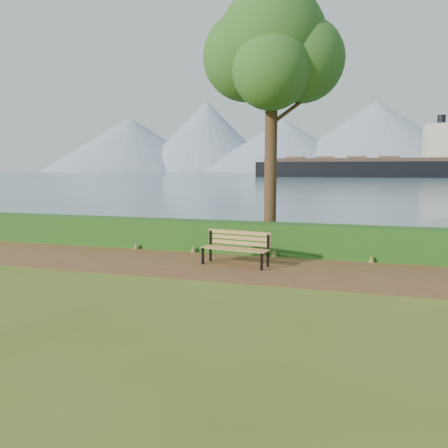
% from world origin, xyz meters
% --- Properties ---
extents(ground, '(140.00, 140.00, 0.00)m').
position_xyz_m(ground, '(0.00, 0.00, 0.00)').
color(ground, '#415A19').
rests_on(ground, ground).
extents(path, '(40.00, 3.40, 0.01)m').
position_xyz_m(path, '(0.00, 0.30, 0.01)').
color(path, brown).
rests_on(path, ground).
extents(hedge, '(32.00, 0.85, 1.00)m').
position_xyz_m(hedge, '(0.00, 2.60, 0.50)').
color(hedge, '#123F12').
rests_on(hedge, ground).
extents(water, '(700.00, 510.00, 0.00)m').
position_xyz_m(water, '(0.00, 260.00, 0.01)').
color(water, slate).
rests_on(water, ground).
extents(mountains, '(585.00, 190.00, 70.00)m').
position_xyz_m(mountains, '(-9.17, 406.05, 27.70)').
color(mountains, gray).
rests_on(mountains, ground).
extents(bench, '(2.02, 0.89, 0.98)m').
position_xyz_m(bench, '(0.76, 0.61, 0.56)').
color(bench, black).
rests_on(bench, ground).
extents(tree, '(4.64, 3.87, 8.92)m').
position_xyz_m(tree, '(1.20, 3.33, 6.63)').
color(tree, '#3D2919').
rests_on(tree, ground).
extents(cargo_ship, '(72.81, 13.02, 22.03)m').
position_xyz_m(cargo_ship, '(9.39, 145.27, 3.28)').
color(cargo_ship, black).
rests_on(cargo_ship, ground).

